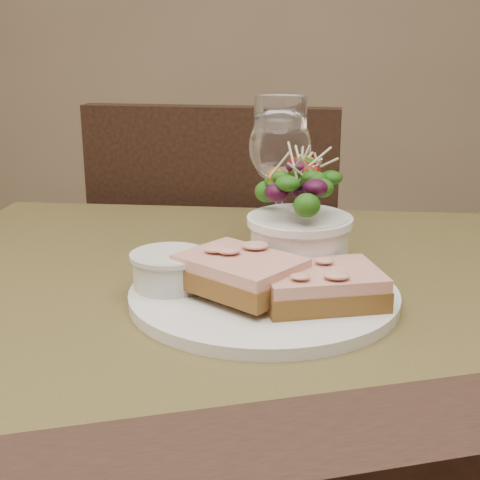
# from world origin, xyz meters

# --- Properties ---
(cafe_table) EXTENTS (0.80, 0.80, 0.75)m
(cafe_table) POSITION_xyz_m (0.00, 0.00, 0.65)
(cafe_table) COLOR #493E1F
(cafe_table) RESTS_ON ground
(chair_far) EXTENTS (0.45, 0.45, 0.90)m
(chair_far) POSITION_xyz_m (-0.08, 0.63, 0.29)
(chair_far) COLOR black
(chair_far) RESTS_ON ground
(dinner_plate) EXTENTS (0.27, 0.27, 0.01)m
(dinner_plate) POSITION_xyz_m (0.03, 0.02, 0.76)
(dinner_plate) COLOR silver
(dinner_plate) RESTS_ON cafe_table
(sandwich_front) EXTENTS (0.13, 0.11, 0.03)m
(sandwich_front) POSITION_xyz_m (0.09, -0.01, 0.78)
(sandwich_front) COLOR #533216
(sandwich_front) RESTS_ON dinner_plate
(sandwich_back) EXTENTS (0.14, 0.14, 0.03)m
(sandwich_back) POSITION_xyz_m (0.01, 0.00, 0.79)
(sandwich_back) COLOR #533216
(sandwich_back) RESTS_ON dinner_plate
(ramekin) EXTENTS (0.07, 0.07, 0.04)m
(ramekin) POSITION_xyz_m (-0.07, 0.02, 0.78)
(ramekin) COLOR beige
(ramekin) RESTS_ON dinner_plate
(salad_bowl) EXTENTS (0.11, 0.11, 0.13)m
(salad_bowl) POSITION_xyz_m (0.06, 0.08, 0.82)
(salad_bowl) COLOR silver
(salad_bowl) RESTS_ON dinner_plate
(garnish) EXTENTS (0.05, 0.04, 0.02)m
(garnish) POSITION_xyz_m (-0.03, 0.11, 0.77)
(garnish) COLOR black
(garnish) RESTS_ON dinner_plate
(wine_glass) EXTENTS (0.08, 0.08, 0.18)m
(wine_glass) POSITION_xyz_m (0.04, 0.20, 0.87)
(wine_glass) COLOR white
(wine_glass) RESTS_ON cafe_table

